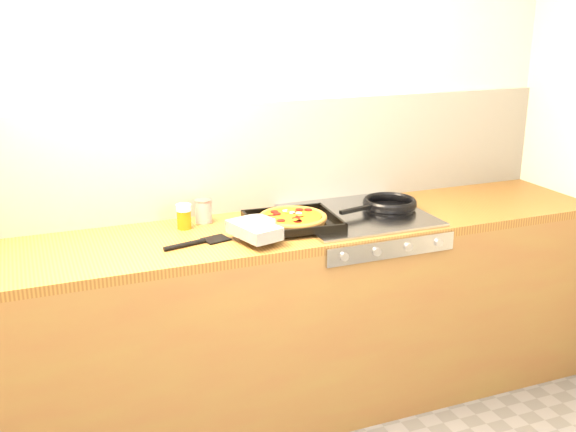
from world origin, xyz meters
name	(u,v)px	position (x,y,z in m)	size (l,w,h in m)	color
room_shell	(243,158)	(0.00, 1.39, 1.15)	(3.20, 3.20, 3.20)	white
counter_run	(266,323)	(0.00, 1.10, 0.45)	(3.20, 0.62, 0.90)	brown
stovetop	(358,216)	(0.45, 1.10, 0.91)	(0.60, 0.56, 0.02)	#A1A2A6
pizza_on_tray	(282,221)	(0.06, 1.04, 0.94)	(0.51, 0.43, 0.06)	black
frying_pan	(389,204)	(0.61, 1.11, 0.94)	(0.43, 0.30, 0.04)	black
tomato_can	(203,211)	(-0.22, 1.27, 0.95)	(0.08, 0.08, 0.11)	#A20D1B
juice_glass	(184,216)	(-0.32, 1.23, 0.95)	(0.07, 0.07, 0.11)	orange
wooden_spoon	(263,216)	(0.04, 1.24, 0.91)	(0.29, 0.14, 0.02)	#AD6D49
black_spatula	(198,242)	(-0.32, 1.01, 0.91)	(0.29, 0.12, 0.02)	black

